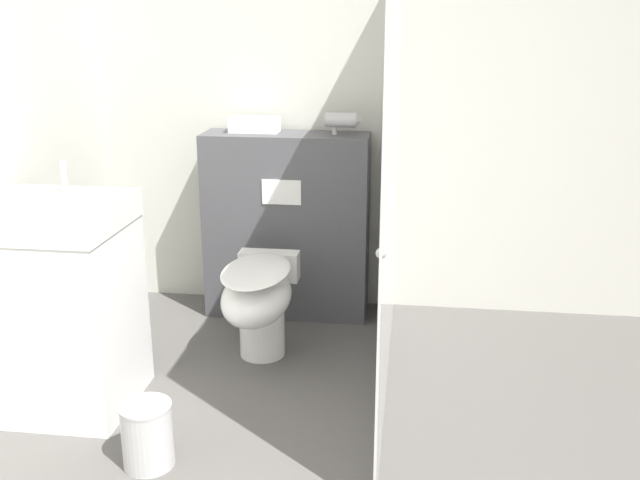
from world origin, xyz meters
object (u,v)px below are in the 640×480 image
at_px(toilet, 259,299).
at_px(sink_vanity, 61,305).
at_px(hair_drier, 343,120).
at_px(waste_bin, 147,435).

distance_m(toilet, sink_vanity, 0.96).
bearing_deg(hair_drier, waste_bin, -110.41).
relative_size(toilet, waste_bin, 2.51).
bearing_deg(sink_vanity, toilet, 34.83).
xyz_separation_m(sink_vanity, waste_bin, (0.53, -0.42, -0.35)).
relative_size(hair_drier, waste_bin, 0.76).
distance_m(toilet, waste_bin, 1.01).
bearing_deg(hair_drier, sink_vanity, -133.63).
relative_size(toilet, hair_drier, 3.31).
bearing_deg(toilet, waste_bin, -104.26).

